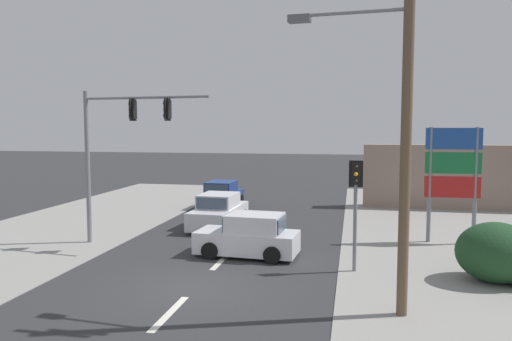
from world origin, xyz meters
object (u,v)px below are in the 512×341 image
(utility_pole_foreground_right, at_px, (402,91))
(pedestal_signal_right_kerb, at_px, (356,197))
(shopping_plaza_sign, at_px, (453,168))
(sedan_oncoming_near, at_px, (219,212))
(traffic_signal_mast, at_px, (116,139))
(hatchback_oncoming_mid, at_px, (222,195))
(hatchback_kerbside_parked, at_px, (249,237))

(utility_pole_foreground_right, bearing_deg, pedestal_signal_right_kerb, 105.87)
(shopping_plaza_sign, relative_size, sedan_oncoming_near, 1.07)
(shopping_plaza_sign, height_order, sedan_oncoming_near, shopping_plaza_sign)
(pedestal_signal_right_kerb, height_order, shopping_plaza_sign, shopping_plaza_sign)
(traffic_signal_mast, bearing_deg, pedestal_signal_right_kerb, -11.89)
(pedestal_signal_right_kerb, xyz_separation_m, sedan_oncoming_near, (-6.12, 6.00, -1.71))
(traffic_signal_mast, relative_size, pedestal_signal_right_kerb, 1.69)
(traffic_signal_mast, distance_m, sedan_oncoming_near, 6.11)
(traffic_signal_mast, relative_size, hatchback_oncoming_mid, 1.63)
(shopping_plaza_sign, relative_size, hatchback_oncoming_mid, 1.25)
(hatchback_kerbside_parked, bearing_deg, utility_pole_foreground_right, -45.59)
(hatchback_kerbside_parked, height_order, hatchback_oncoming_mid, same)
(utility_pole_foreground_right, distance_m, hatchback_kerbside_parked, 8.24)
(traffic_signal_mast, relative_size, hatchback_kerbside_parked, 1.60)
(hatchback_kerbside_parked, relative_size, hatchback_oncoming_mid, 1.02)
(pedestal_signal_right_kerb, bearing_deg, hatchback_oncoming_mid, 123.00)
(shopping_plaza_sign, height_order, hatchback_kerbside_parked, shopping_plaza_sign)
(utility_pole_foreground_right, height_order, hatchback_kerbside_parked, utility_pole_foreground_right)
(shopping_plaza_sign, relative_size, hatchback_kerbside_parked, 1.23)
(traffic_signal_mast, height_order, shopping_plaza_sign, traffic_signal_mast)
(pedestal_signal_right_kerb, relative_size, hatchback_oncoming_mid, 0.97)
(traffic_signal_mast, height_order, hatchback_oncoming_mid, traffic_signal_mast)
(utility_pole_foreground_right, bearing_deg, hatchback_kerbside_parked, 134.41)
(pedestal_signal_right_kerb, xyz_separation_m, hatchback_kerbside_parked, (-3.69, 1.25, -1.71))
(utility_pole_foreground_right, height_order, shopping_plaza_sign, utility_pole_foreground_right)
(traffic_signal_mast, distance_m, hatchback_kerbside_parked, 6.43)
(shopping_plaza_sign, bearing_deg, utility_pole_foreground_right, -108.38)
(utility_pole_foreground_right, xyz_separation_m, traffic_signal_mast, (-10.09, 5.46, -1.32))
(utility_pole_foreground_right, relative_size, hatchback_oncoming_mid, 2.78)
(sedan_oncoming_near, bearing_deg, utility_pole_foreground_right, -53.23)
(sedan_oncoming_near, xyz_separation_m, hatchback_kerbside_parked, (2.43, -4.74, -0.00))
(shopping_plaza_sign, xyz_separation_m, sedan_oncoming_near, (-9.87, 1.28, -2.28))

